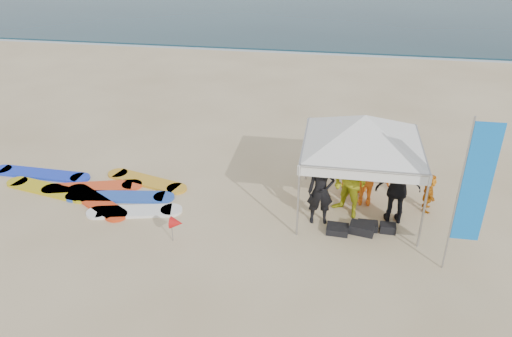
{
  "coord_description": "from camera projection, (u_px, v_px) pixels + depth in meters",
  "views": [
    {
      "loc": [
        2.62,
        -7.71,
        6.73
      ],
      "look_at": [
        0.88,
        2.6,
        1.2
      ],
      "focal_mm": 35.0,
      "sensor_mm": 36.0,
      "label": 1
    }
  ],
  "objects": [
    {
      "name": "person_seated",
      "position": [
        429.0,
        193.0,
        12.23
      ],
      "size": [
        0.43,
        0.95,
        0.99
      ],
      "primitive_type": "imported",
      "rotation": [
        0.0,
        0.0,
        1.42
      ],
      "color": "orange",
      "rests_on": "ground"
    },
    {
      "name": "feather_flag",
      "position": [
        474.0,
        186.0,
        9.48
      ],
      "size": [
        0.58,
        0.04,
        3.41
      ],
      "color": "#A5A5A8",
      "rests_on": "ground"
    },
    {
      "name": "person_orange_a",
      "position": [
        367.0,
        174.0,
        12.32
      ],
      "size": [
        1.12,
        0.66,
        1.71
      ],
      "primitive_type": "imported",
      "rotation": [
        0.0,
        0.0,
        3.12
      ],
      "color": "orange",
      "rests_on": "ground"
    },
    {
      "name": "person_black_b",
      "position": [
        398.0,
        189.0,
        11.59
      ],
      "size": [
        1.07,
        0.52,
        1.77
      ],
      "primitive_type": "imported",
      "rotation": [
        0.0,
        0.0,
        3.23
      ],
      "color": "black",
      "rests_on": "ground"
    },
    {
      "name": "canopy_tent",
      "position": [
        366.0,
        116.0,
        11.32
      ],
      "size": [
        3.81,
        3.81,
        2.88
      ],
      "color": "#A5A5A8",
      "rests_on": "ground"
    },
    {
      "name": "person_black_a",
      "position": [
        321.0,
        191.0,
        11.6
      ],
      "size": [
        0.67,
        0.49,
        1.7
      ],
      "primitive_type": "imported",
      "rotation": [
        0.0,
        0.0,
        0.14
      ],
      "color": "black",
      "rests_on": "ground"
    },
    {
      "name": "gear_pile",
      "position": [
        361.0,
        228.0,
        11.57
      ],
      "size": [
        1.6,
        0.61,
        0.22
      ],
      "color": "black",
      "rests_on": "ground"
    },
    {
      "name": "person_yellow",
      "position": [
        350.0,
        181.0,
        11.84
      ],
      "size": [
        1.14,
        1.11,
        1.85
      ],
      "primitive_type": "imported",
      "rotation": [
        0.0,
        0.0,
        -0.68
      ],
      "color": "#B5B91A",
      "rests_on": "ground"
    },
    {
      "name": "ground",
      "position": [
        193.0,
        275.0,
        10.25
      ],
      "size": [
        120.0,
        120.0,
        0.0
      ],
      "primitive_type": "plane",
      "color": "beige",
      "rests_on": "ground"
    },
    {
      "name": "marker_pennant",
      "position": [
        176.0,
        223.0,
        11.05
      ],
      "size": [
        0.28,
        0.28,
        0.64
      ],
      "color": "#A5A5A8",
      "rests_on": "ground"
    },
    {
      "name": "surfboard_spread",
      "position": [
        94.0,
        190.0,
        13.22
      ],
      "size": [
        5.52,
        2.52,
        0.07
      ],
      "color": "#F54A1C",
      "rests_on": "ground"
    },
    {
      "name": "person_orange_b",
      "position": [
        357.0,
        160.0,
        12.87
      ],
      "size": [
        0.91,
        0.6,
        1.82
      ],
      "primitive_type": "imported",
      "rotation": [
        0.0,
        0.0,
        3.17
      ],
      "color": "#CC6712",
      "rests_on": "ground"
    },
    {
      "name": "shoreline_foam",
      "position": [
        289.0,
        50.0,
        26.12
      ],
      "size": [
        160.0,
        1.2,
        0.01
      ],
      "primitive_type": "cube",
      "color": "silver",
      "rests_on": "ground"
    }
  ]
}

